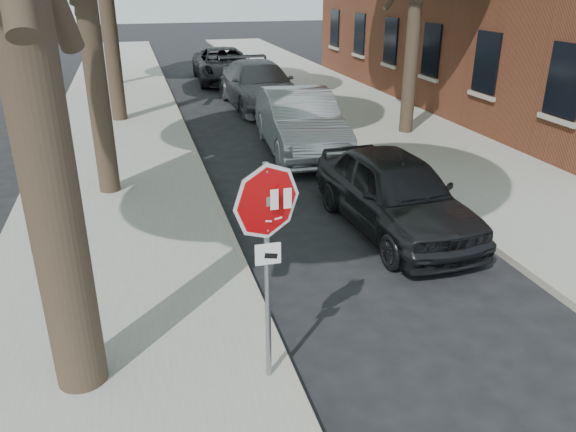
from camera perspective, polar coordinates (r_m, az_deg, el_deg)
name	(u,v)px	position (r m, az deg, el deg)	size (l,w,h in m)	color
ground	(325,372)	(7.09, 3.79, -15.55)	(120.00, 120.00, 0.00)	black
sidewalk_left	(117,136)	(17.77, -16.99, 7.79)	(4.00, 55.00, 0.12)	gray
sidewalk_right	(378,119)	(19.44, 9.17, 9.74)	(4.00, 55.00, 0.12)	gray
curb_left	(186,131)	(17.81, -10.35, 8.47)	(0.12, 55.00, 0.13)	#9E9384
curb_right	(321,122)	(18.69, 3.35, 9.48)	(0.12, 55.00, 0.13)	#9E9384
stop_sign	(267,234)	(5.87, -2.12, -1.83)	(0.76, 0.34, 2.61)	gray
car_a	(395,192)	(10.62, 10.77, 2.37)	(1.76, 4.38, 1.49)	black
car_b	(300,122)	(15.36, 1.21, 9.50)	(1.77, 5.07, 1.67)	gray
car_c	(259,85)	(21.16, -2.95, 13.14)	(2.28, 5.60, 1.62)	#4B4B50
car_d	(224,65)	(26.77, -6.53, 14.97)	(2.51, 5.45, 1.52)	black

